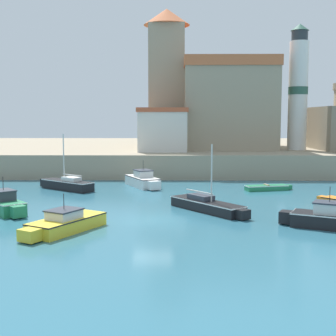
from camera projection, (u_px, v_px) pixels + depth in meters
ground_plane at (152, 220)px, 29.60m from camera, size 200.00×200.00×0.00m
quay_seawall at (165, 153)px, 67.89m from camera, size 120.00×40.00×2.58m
motorboat_green_1 at (4, 204)px, 31.77m from camera, size 4.33×4.66×2.48m
sailboat_black_2 at (67, 184)px, 41.87m from camera, size 5.60×4.53×5.01m
motorboat_black_3 at (330, 219)px, 27.30m from camera, size 5.46×3.56×2.46m
dinghy_green_4 at (268, 187)px, 41.53m from camera, size 4.35×1.95×0.54m
sailboat_black_5 at (207, 205)px, 32.21m from camera, size 5.14×6.17×4.66m
motorboat_yellow_6 at (65, 223)px, 26.50m from camera, size 4.06×5.69×2.19m
motorboat_white_7 at (143, 180)px, 43.76m from camera, size 3.69×5.53×2.49m
church at (217, 100)px, 60.69m from camera, size 16.07×16.67×17.21m
lighthouse at (298, 89)px, 55.39m from camera, size 2.29×2.29×14.78m
harbor_shed_near_wharf at (163, 129)px, 53.53m from camera, size 5.79×4.54×4.97m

